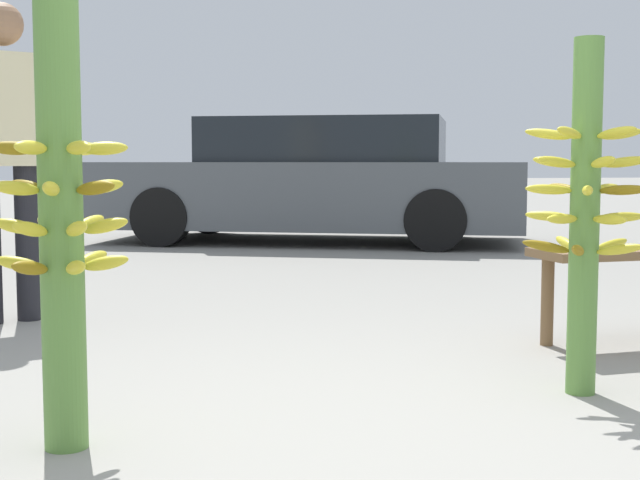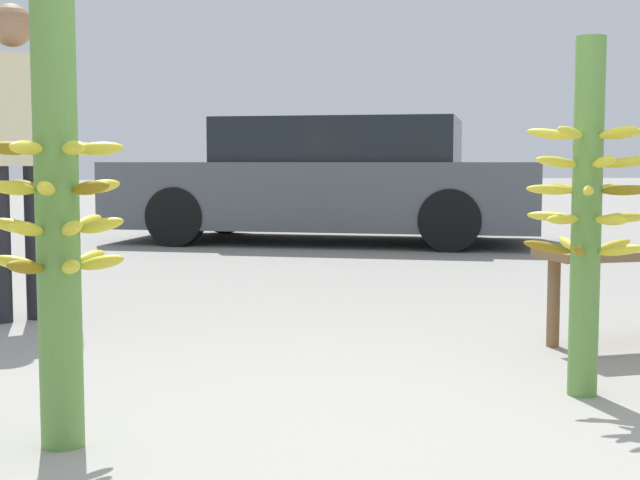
% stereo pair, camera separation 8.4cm
% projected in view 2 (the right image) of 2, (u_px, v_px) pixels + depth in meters
% --- Properties ---
extents(ground_plane, '(80.00, 80.00, 0.00)m').
position_uv_depth(ground_plane, '(374.00, 451.00, 2.68)').
color(ground_plane, gray).
extents(banana_stalk_left, '(0.40, 0.40, 1.35)m').
position_uv_depth(banana_stalk_left, '(58.00, 222.00, 2.67)').
color(banana_stalk_left, '#5B8C3D').
rests_on(banana_stalk_left, ground_plane).
extents(banana_stalk_center, '(0.46, 0.46, 1.32)m').
position_uv_depth(banana_stalk_center, '(587.00, 211.00, 3.26)').
color(banana_stalk_center, '#5B8C3D').
rests_on(banana_stalk_center, ground_plane).
extents(vendor_person, '(0.67, 0.37, 1.71)m').
position_uv_depth(vendor_person, '(15.00, 135.00, 4.79)').
color(vendor_person, black).
rests_on(vendor_person, ground_plane).
extents(parked_car, '(4.85, 3.43, 1.32)m').
position_uv_depth(parked_car, '(329.00, 182.00, 9.61)').
color(parked_car, '#4C5156').
rests_on(parked_car, ground_plane).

